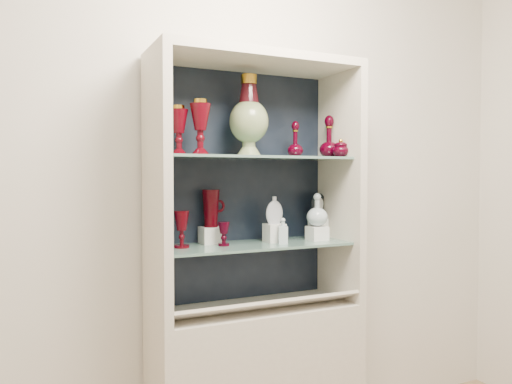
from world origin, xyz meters
name	(u,v)px	position (x,y,z in m)	size (l,w,h in m)	color
wall_back	(238,171)	(0.00, 1.75, 1.40)	(3.50, 0.02, 2.80)	beige
cabinet_base	(256,383)	(0.00, 1.53, 0.38)	(1.00, 0.40, 0.75)	beige
cabinet_back_panel	(240,186)	(0.00, 1.72, 1.32)	(0.98, 0.02, 1.15)	black
cabinet_side_left	(156,188)	(-0.48, 1.53, 1.32)	(0.04, 0.40, 1.15)	beige
cabinet_side_right	(340,186)	(0.48, 1.53, 1.32)	(0.04, 0.40, 1.15)	beige
cabinet_top_cap	(256,61)	(0.00, 1.53, 1.92)	(1.00, 0.40, 0.04)	beige
shelf_lower	(254,245)	(0.00, 1.55, 1.04)	(0.92, 0.34, 0.01)	slate
shelf_upper	(254,158)	(0.00, 1.55, 1.46)	(0.92, 0.34, 0.01)	slate
label_ledge	(266,306)	(0.00, 1.42, 0.78)	(0.92, 0.18, 0.01)	beige
label_card_0	(275,301)	(0.05, 1.42, 0.80)	(0.10, 0.07, 0.00)	white
label_card_1	(212,309)	(-0.26, 1.42, 0.80)	(0.10, 0.07, 0.00)	white
label_card_2	(316,296)	(0.27, 1.42, 0.80)	(0.10, 0.07, 0.00)	white
label_card_3	(238,306)	(-0.14, 1.42, 0.80)	(0.10, 0.07, 0.00)	white
pedestal_lamp_left	(179,130)	(-0.37, 1.54, 1.58)	(0.08, 0.08, 0.22)	#460109
pedestal_lamp_right	(200,127)	(-0.29, 1.50, 1.59)	(0.10, 0.10, 0.25)	#460109
enamel_urn	(249,116)	(-0.02, 1.57, 1.66)	(0.19, 0.19, 0.39)	#134C18
ruby_decanter_a	(295,137)	(0.24, 1.58, 1.57)	(0.08, 0.08, 0.20)	#39000F
ruby_decanter_b	(329,135)	(0.43, 1.56, 1.59)	(0.10, 0.10, 0.23)	#39000F
lidded_bowl	(341,148)	(0.44, 1.47, 1.52)	(0.08, 0.08, 0.09)	#39000F
cobalt_goblet	(164,227)	(-0.43, 1.60, 1.14)	(0.08, 0.08, 0.19)	#020F3F
ruby_goblet_tall	(182,229)	(-0.35, 1.57, 1.13)	(0.07, 0.07, 0.17)	#460109
ruby_goblet_small	(224,234)	(-0.16, 1.55, 1.11)	(0.06, 0.06, 0.11)	#39000F
riser_ruby_pitcher	(211,235)	(-0.19, 1.65, 1.09)	(0.10, 0.10, 0.08)	silver
ruby_pitcher	(211,208)	(-0.19, 1.65, 1.22)	(0.14, 0.09, 0.18)	#460109
clear_square_bottle	(283,231)	(0.12, 1.49, 1.11)	(0.04, 0.04, 0.12)	#A9BCC3
riser_flat_flask	(274,233)	(0.12, 1.57, 1.09)	(0.09, 0.09, 0.09)	silver
flat_flask	(274,210)	(0.12, 1.57, 1.21)	(0.10, 0.04, 0.14)	#AAB1BD
riser_clear_round_decanter	(317,233)	(0.35, 1.54, 1.08)	(0.09, 0.09, 0.07)	silver
clear_round_decanter	(317,211)	(0.35, 1.54, 1.20)	(0.11, 0.11, 0.16)	#A9BCC3
riser_cameo_medallion	(318,228)	(0.42, 1.64, 1.10)	(0.08, 0.08, 0.10)	silver
cameo_medallion	(318,205)	(0.42, 1.64, 1.22)	(0.12, 0.04, 0.14)	black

